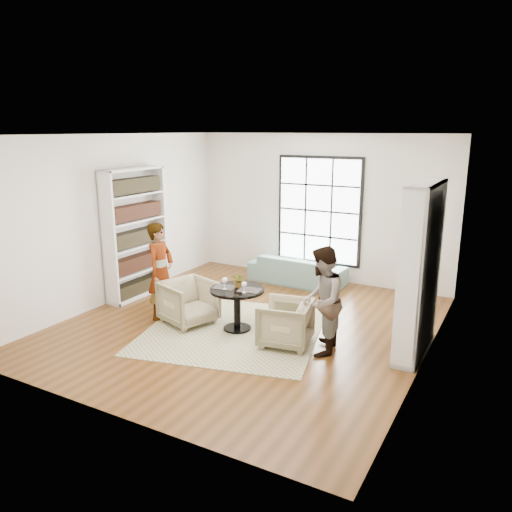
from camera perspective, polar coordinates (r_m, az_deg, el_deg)
The scene contains 16 objects.
ground at distance 8.16m, azimuth -0.95°, elevation -7.86°, with size 6.00×6.00×0.00m, color brown.
room_shell at distance 8.23m, azimuth 0.88°, elevation 1.53°, with size 6.00×6.01×6.00m.
rug at distance 7.94m, azimuth -2.62°, elevation -8.48°, with size 2.64×2.64×0.01m, color #B8AB8A.
pedestal_table at distance 7.80m, azimuth -2.17°, elevation -5.05°, with size 0.85×0.85×0.68m.
sofa at distance 10.24m, azimuth 4.73°, elevation -1.58°, with size 1.95×0.76×0.57m, color slate.
armchair_left at distance 8.19m, azimuth -7.71°, elevation -5.24°, with size 0.76×0.79×0.71m, color tan.
armchair_right at distance 7.34m, azimuth 3.37°, elevation -7.65°, with size 0.72×0.74×0.67m, color tan.
person_left at distance 8.38m, azimuth -10.85°, elevation -1.69°, with size 0.59×0.39×1.61m, color gray.
person_right at distance 6.99m, azimuth 7.51°, elevation -5.13°, with size 0.75×0.58×1.54m, color gray.
placemat_left at distance 7.81m, azimuth -3.62°, elevation -3.58°, with size 0.34×0.26×0.01m, color #272522.
placemat_right at distance 7.65m, azimuth -0.76°, elevation -3.93°, with size 0.34×0.26×0.01m, color #272522.
cutlery_left at distance 7.81m, azimuth -3.62°, elevation -3.53°, with size 0.14×0.22×0.01m, color silver, non-canonical shape.
cutlery_right at distance 7.65m, azimuth -0.76°, elevation -3.88°, with size 0.14×0.22×0.01m, color silver, non-canonical shape.
wine_glass_left at distance 7.67m, azimuth -3.60°, elevation -2.84°, with size 0.09×0.09×0.20m.
wine_glass_right at distance 7.52m, azimuth -1.37°, elevation -3.30°, with size 0.08×0.08×0.17m.
flower_centerpiece at distance 7.76m, azimuth -1.98°, elevation -2.81°, with size 0.21×0.18×0.23m, color gray.
Camera 1 is at (3.76, -6.55, 3.08)m, focal length 35.00 mm.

